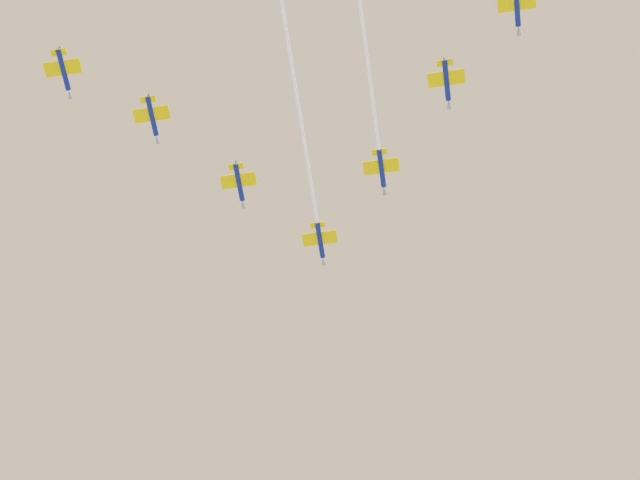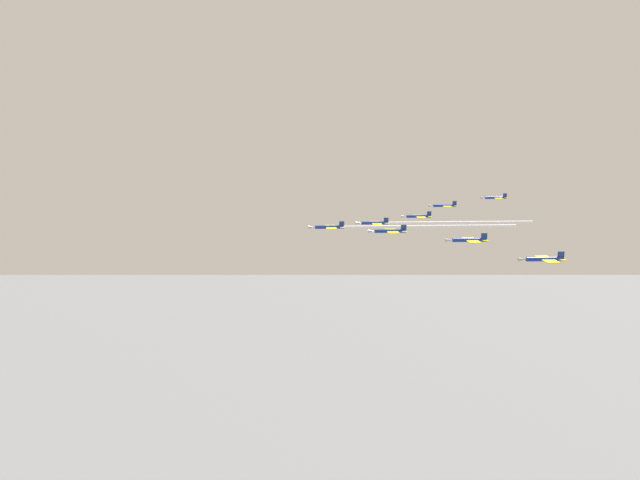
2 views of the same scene
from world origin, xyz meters
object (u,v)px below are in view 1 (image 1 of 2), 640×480
(jet_port_outer, at_px, (152,117))
(jet_starboard_outer, at_px, (447,81))
(jet_center_rear, at_px, (64,71))
(jet_port_inner, at_px, (239,183))
(jet_port_trail, at_px, (517,6))
(jet_starboard_inner, at_px, (372,93))
(jet_lead, at_px, (307,161))

(jet_port_outer, bearing_deg, jet_starboard_outer, -0.00)
(jet_center_rear, bearing_deg, jet_starboard_outer, 9.56)
(jet_port_inner, distance_m, jet_port_outer, 22.15)
(jet_port_inner, bearing_deg, jet_center_rear, -135.35)
(jet_port_outer, distance_m, jet_center_rear, 19.22)
(jet_center_rear, bearing_deg, jet_port_trail, 0.00)
(jet_starboard_inner, bearing_deg, jet_port_outer, -179.67)
(jet_starboard_inner, bearing_deg, jet_lead, 138.47)
(jet_starboard_outer, bearing_deg, jet_lead, 155.70)
(jet_lead, bearing_deg, jet_port_outer, -155.70)
(jet_lead, bearing_deg, jet_port_trail, -30.18)
(jet_port_inner, xyz_separation_m, jet_port_trail, (-15.66, 63.46, -1.04))
(jet_lead, xyz_separation_m, jet_port_outer, (29.00, -13.87, 1.42))
(jet_lead, xyz_separation_m, jet_port_inner, (6.86, -13.38, 1.24))
(jet_center_rear, bearing_deg, jet_port_inner, 44.65)
(jet_starboard_inner, height_order, jet_center_rear, jet_center_rear)
(jet_lead, height_order, jet_starboard_inner, jet_lead)
(jet_starboard_outer, height_order, jet_center_rear, jet_center_rear)
(jet_lead, height_order, jet_port_trail, jet_port_trail)
(jet_center_rear, distance_m, jet_port_trail, 87.90)
(jet_port_inner, relative_size, jet_port_outer, 1.00)
(jet_starboard_inner, distance_m, jet_port_outer, 44.03)
(jet_starboard_outer, distance_m, jet_center_rear, 74.29)
(jet_port_outer, bearing_deg, jet_lead, 24.30)
(jet_starboard_outer, relative_size, jet_center_rear, 1.00)
(jet_center_rear, relative_size, jet_port_trail, 1.00)
(jet_lead, xyz_separation_m, jet_starboard_outer, (-8.78, 30.93, -1.41))
(jet_starboard_inner, xyz_separation_m, jet_port_trail, (-9.27, 30.51, 1.43))
(jet_starboard_outer, xyz_separation_m, jet_port_trail, (-0.02, 19.15, 1.61))
(jet_port_outer, bearing_deg, jet_center_rear, -139.91)
(jet_lead, distance_m, jet_port_trail, 50.85)
(jet_port_inner, relative_size, jet_starboard_outer, 1.00)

